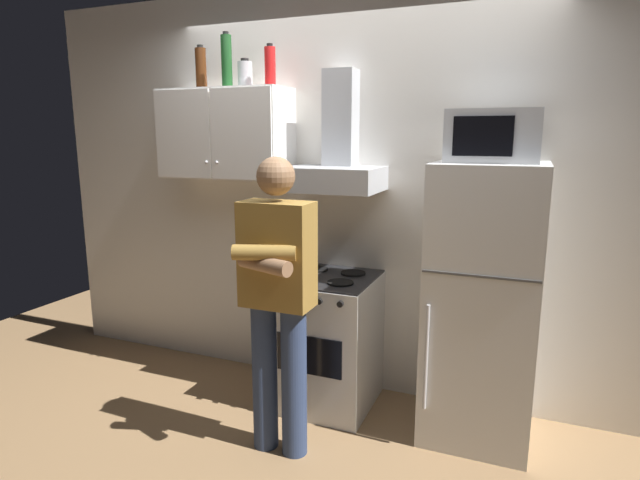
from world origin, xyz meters
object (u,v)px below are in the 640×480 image
(microwave, at_px, (494,136))
(bottle_rum_dark, at_px, (201,68))
(upper_cabinet, at_px, (225,134))
(refrigerator, at_px, (482,304))
(bottle_soda_red, at_px, (270,66))
(range_hood, at_px, (335,159))
(person_standing, at_px, (277,297))
(bottle_canister_steel, at_px, (245,74))
(stove_oven, at_px, (327,340))
(bottle_wine_green, at_px, (227,61))

(microwave, bearing_deg, bottle_rum_dark, 176.47)
(upper_cabinet, height_order, refrigerator, upper_cabinet)
(bottle_soda_red, bearing_deg, upper_cabinet, 177.99)
(range_hood, bearing_deg, person_standing, -93.91)
(bottle_canister_steel, bearing_deg, range_hood, -2.26)
(upper_cabinet, xyz_separation_m, bottle_rum_dark, (-0.18, 0.01, 0.44))
(upper_cabinet, distance_m, microwave, 1.75)
(refrigerator, bearing_deg, bottle_rum_dark, 175.93)
(stove_oven, bearing_deg, range_hood, 90.00)
(stove_oven, relative_size, bottle_rum_dark, 3.02)
(upper_cabinet, xyz_separation_m, range_hood, (0.80, 0.00, -0.15))
(refrigerator, bearing_deg, stove_oven, -179.96)
(person_standing, bearing_deg, refrigerator, 31.23)
(refrigerator, xyz_separation_m, person_standing, (-1.00, -0.61, 0.10))
(bottle_canister_steel, distance_m, bottle_soda_red, 0.21)
(range_hood, xyz_separation_m, bottle_rum_dark, (-0.98, 0.01, 0.59))
(upper_cabinet, relative_size, bottle_soda_red, 3.44)
(bottle_wine_green, bearing_deg, range_hood, 2.67)
(stove_oven, height_order, range_hood, range_hood)
(bottle_wine_green, relative_size, bottle_canister_steel, 1.87)
(person_standing, bearing_deg, bottle_wine_green, 135.08)
(upper_cabinet, bearing_deg, person_standing, -44.26)
(microwave, xyz_separation_m, bottle_wine_green, (-1.70, 0.07, 0.48))
(person_standing, relative_size, bottle_wine_green, 4.68)
(upper_cabinet, distance_m, person_standing, 1.35)
(upper_cabinet, relative_size, bottle_canister_steel, 4.80)
(person_standing, bearing_deg, bottle_rum_dark, 141.43)
(microwave, bearing_deg, stove_oven, -178.85)
(stove_oven, height_order, bottle_wine_green, bottle_wine_green)
(bottle_soda_red, bearing_deg, range_hood, 1.79)
(bottle_wine_green, bearing_deg, refrigerator, -3.06)
(bottle_soda_red, bearing_deg, microwave, -3.85)
(microwave, xyz_separation_m, person_standing, (-1.00, -0.62, -0.84))
(upper_cabinet, bearing_deg, bottle_rum_dark, 175.94)
(bottle_rum_dark, bearing_deg, range_hood, -0.68)
(stove_oven, distance_m, bottle_wine_green, 1.94)
(stove_oven, height_order, bottle_canister_steel, bottle_canister_steel)
(bottle_canister_steel, bearing_deg, person_standing, -51.70)
(range_hood, height_order, refrigerator, range_hood)
(bottle_wine_green, bearing_deg, bottle_rum_dark, 168.71)
(stove_oven, relative_size, person_standing, 0.53)
(bottle_rum_dark, bearing_deg, bottle_soda_red, -2.70)
(upper_cabinet, relative_size, bottle_wine_green, 2.57)
(upper_cabinet, distance_m, range_hood, 0.81)
(bottle_canister_steel, height_order, bottle_soda_red, bottle_soda_red)
(stove_oven, distance_m, bottle_soda_red, 1.80)
(upper_cabinet, bearing_deg, range_hood, 0.09)
(microwave, height_order, person_standing, microwave)
(refrigerator, height_order, person_standing, person_standing)
(upper_cabinet, relative_size, bottle_rum_dark, 3.11)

